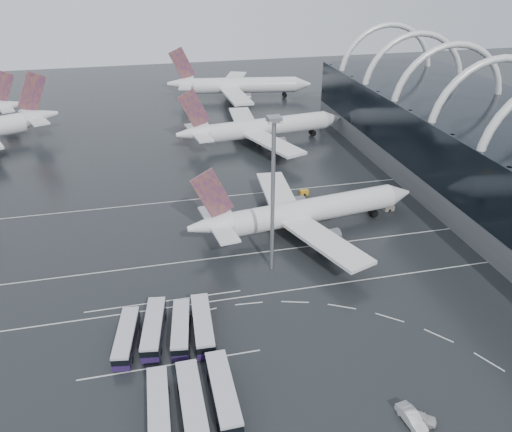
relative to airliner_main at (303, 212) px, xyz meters
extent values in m
plane|color=black|center=(-8.05, -18.84, -4.61)|extent=(420.00, 420.00, 0.00)
cube|color=#545759|center=(53.95, 1.16, -1.61)|extent=(42.00, 160.00, 6.00)
torus|color=silver|center=(49.95, 9.16, 13.39)|extent=(33.80, 1.80, 33.80)
torus|color=silver|center=(49.95, 28.16, 13.39)|extent=(33.80, 1.80, 33.80)
torus|color=silver|center=(49.95, 47.16, 13.39)|extent=(33.80, 1.80, 33.80)
torus|color=silver|center=(49.95, 66.16, 13.39)|extent=(33.80, 1.80, 33.80)
cube|color=silver|center=(-8.05, -20.84, -4.61)|extent=(120.00, 0.25, 0.01)
cube|color=silver|center=(-8.05, -6.84, -4.61)|extent=(120.00, 0.25, 0.01)
cube|color=silver|center=(-8.05, 21.16, -4.61)|extent=(120.00, 0.25, 0.01)
cube|color=silver|center=(-32.05, -34.84, -4.61)|extent=(28.00, 0.25, 0.01)
cube|color=silver|center=(-32.05, -18.84, -4.61)|extent=(28.00, 0.25, 0.01)
cylinder|color=white|center=(2.75, 0.39, 0.17)|extent=(39.52, 10.90, 5.44)
cone|color=white|center=(24.91, 3.54, 0.17)|extent=(6.33, 6.18, 5.44)
cone|color=white|center=(-21.27, -3.03, 1.11)|extent=(10.05, 6.70, 5.44)
cube|color=#3C1760|center=(-20.34, -2.90, 8.04)|extent=(9.02, 1.83, 11.52)
cube|color=white|center=(-19.42, -2.76, 1.11)|extent=(6.55, 17.30, 0.47)
cube|color=white|center=(0.68, -11.74, -0.39)|extent=(14.22, 24.26, 0.75)
cube|color=white|center=(-2.62, 11.46, -0.39)|extent=(8.14, 23.83, 0.75)
cylinder|color=slate|center=(3.01, -8.09, -2.08)|extent=(5.55, 3.88, 3.19)
cylinder|color=slate|center=(0.63, 8.61, -2.08)|extent=(5.55, 3.88, 3.19)
cube|color=black|center=(-0.97, -0.14, -3.58)|extent=(11.98, 7.52, 2.06)
cylinder|color=white|center=(6.80, 57.99, 0.52)|extent=(40.97, 11.71, 5.83)
cone|color=white|center=(29.85, 61.40, 0.52)|extent=(6.82, 6.66, 5.83)
cone|color=white|center=(-18.23, 54.29, 1.52)|extent=(10.80, 7.24, 5.83)
cube|color=#3C1760|center=(-17.24, 54.43, 8.97)|extent=(9.67, 2.02, 12.37)
cube|color=white|center=(-16.24, 54.58, 1.52)|extent=(7.13, 18.57, 0.50)
cube|color=white|center=(4.67, 44.97, -0.09)|extent=(15.37, 26.02, 0.80)
cube|color=white|center=(0.98, 69.84, -0.09)|extent=(8.60, 25.54, 0.80)
cylinder|color=slate|center=(7.13, 48.89, -1.90)|extent=(5.97, 4.19, 3.42)
cylinder|color=slate|center=(4.48, 66.80, -1.90)|extent=(5.97, 4.19, 3.42)
cube|color=black|center=(2.82, 57.40, -3.51)|extent=(12.88, 8.14, 2.21)
cylinder|color=white|center=(10.35, 111.81, 0.93)|extent=(42.68, 12.81, 6.30)
cone|color=white|center=(34.42, 108.01, 0.93)|extent=(7.42, 7.24, 6.30)
cone|color=white|center=(-15.86, 115.96, 2.01)|extent=(11.71, 7.91, 6.30)
cube|color=#3C1760|center=(-14.78, 115.79, 10.05)|extent=(10.43, 2.28, 13.35)
cube|color=white|center=(-13.71, 115.62, 2.01)|extent=(7.88, 20.07, 0.54)
cube|color=white|center=(3.94, 99.09, 0.27)|extent=(9.02, 27.51, 0.87)
cube|color=white|center=(8.18, 125.90, 0.27)|extent=(16.81, 28.06, 0.87)
cylinder|color=slate|center=(7.76, 102.33, -1.68)|extent=(6.47, 4.58, 3.69)
cylinder|color=slate|center=(10.81, 121.64, -1.68)|extent=(6.47, 4.58, 3.69)
cube|color=black|center=(6.06, 112.49, -3.42)|extent=(13.95, 8.90, 2.39)
cone|color=white|center=(-65.66, 81.23, 2.17)|extent=(12.75, 10.29, 6.45)
cube|color=#3C1760|center=(-66.68, 80.79, 10.39)|extent=(10.11, 4.82, 13.67)
cube|color=white|center=(-67.70, 80.35, 2.17)|extent=(12.46, 20.36, 0.56)
cone|color=white|center=(-78.88, 100.49, 1.15)|extent=(10.74, 8.30, 5.48)
cube|color=#3C1760|center=(-79.78, 100.18, 8.15)|extent=(8.78, 3.55, 11.62)
cube|color=white|center=(-80.67, 99.87, 1.15)|extent=(9.65, 17.47, 0.47)
cube|color=#20133C|center=(-38.60, -28.93, -3.77)|extent=(4.50, 12.37, 1.02)
cube|color=black|center=(-38.60, -28.93, -2.66)|extent=(4.52, 12.13, 1.21)
cube|color=#BBBCC0|center=(-38.60, -28.93, -1.84)|extent=(4.50, 12.37, 0.42)
cylinder|color=black|center=(-37.91, -32.95, -4.15)|extent=(0.46, 0.97, 0.93)
cylinder|color=black|center=(-40.47, -32.56, -4.15)|extent=(0.46, 0.97, 0.93)
cylinder|color=black|center=(-36.73, -25.30, -4.15)|extent=(0.46, 0.97, 0.93)
cylinder|color=black|center=(-39.30, -24.91, -4.15)|extent=(0.46, 0.97, 0.93)
cube|color=#20133C|center=(-34.23, -27.87, -3.72)|extent=(4.77, 13.13, 1.09)
cube|color=black|center=(-34.23, -27.87, -2.54)|extent=(4.79, 12.89, 1.28)
cube|color=#BBBCC0|center=(-34.23, -27.87, -1.67)|extent=(4.77, 13.13, 0.44)
cylinder|color=black|center=(-33.49, -32.14, -4.12)|extent=(0.49, 1.03, 0.99)
cylinder|color=black|center=(-36.21, -31.72, -4.12)|extent=(0.49, 1.03, 0.99)
cylinder|color=black|center=(-32.25, -24.01, -4.12)|extent=(0.49, 1.03, 0.99)
cylinder|color=black|center=(-34.97, -23.60, -4.12)|extent=(0.49, 1.03, 0.99)
cube|color=#20133C|center=(-29.91, -28.77, -3.77)|extent=(4.22, 12.36, 1.03)
cube|color=black|center=(-29.91, -28.77, -2.65)|extent=(4.25, 12.13, 1.21)
cube|color=#BBBCC0|center=(-29.91, -28.77, -1.84)|extent=(4.22, 12.36, 0.42)
cylinder|color=black|center=(-29.12, -32.78, -4.15)|extent=(0.44, 0.97, 0.93)
cylinder|color=black|center=(-31.69, -32.45, -4.15)|extent=(0.44, 0.97, 0.93)
cylinder|color=black|center=(-28.13, -25.09, -4.15)|extent=(0.44, 0.97, 0.93)
cylinder|color=black|center=(-30.70, -24.76, -4.15)|extent=(0.44, 0.97, 0.93)
cube|color=#20133C|center=(-26.36, -28.88, -3.71)|extent=(3.54, 13.20, 1.11)
cube|color=black|center=(-26.36, -28.88, -2.50)|extent=(3.59, 12.94, 1.31)
cube|color=#BBBCC0|center=(-26.36, -28.88, -1.62)|extent=(3.54, 13.20, 0.45)
cylinder|color=black|center=(-25.16, -33.13, -4.11)|extent=(0.40, 1.02, 1.01)
cylinder|color=black|center=(-27.95, -32.99, -4.11)|extent=(0.40, 1.02, 1.01)
cylinder|color=black|center=(-24.76, -24.77, -4.11)|extent=(0.40, 1.02, 1.01)
cylinder|color=black|center=(-27.55, -24.63, -4.11)|extent=(0.40, 1.02, 1.01)
cube|color=#20133C|center=(-34.34, -44.21, -3.74)|extent=(3.10, 12.69, 1.07)
cube|color=black|center=(-34.34, -44.21, -2.57)|extent=(3.15, 12.44, 1.26)
cube|color=#BBBCC0|center=(-34.34, -44.21, -1.72)|extent=(3.10, 12.69, 0.44)
cylinder|color=black|center=(-32.89, -40.20, -4.13)|extent=(0.36, 0.98, 0.97)
cylinder|color=black|center=(-35.60, -40.14, -4.13)|extent=(0.36, 0.98, 0.97)
cube|color=#20133C|center=(-29.89, -44.71, -3.67)|extent=(3.21, 13.66, 1.15)
cube|color=black|center=(-29.89, -44.71, -2.41)|extent=(3.27, 13.39, 1.36)
cube|color=#BBBCC0|center=(-29.89, -44.71, -1.50)|extent=(3.21, 13.66, 0.47)
cylinder|color=black|center=(-28.48, -40.33, -4.09)|extent=(0.38, 1.05, 1.05)
cylinder|color=black|center=(-31.40, -40.37, -4.09)|extent=(0.38, 1.05, 1.05)
cube|color=#20133C|center=(-25.45, -43.75, -3.67)|extent=(3.17, 13.68, 1.16)
cube|color=black|center=(-25.45, -43.75, -2.41)|extent=(3.23, 13.41, 1.37)
cube|color=#BBBCC0|center=(-25.45, -43.75, -1.49)|extent=(3.17, 13.68, 0.47)
cylinder|color=black|center=(-23.95, -48.10, -4.09)|extent=(0.38, 1.05, 1.05)
cylinder|color=black|center=(-26.87, -48.13, -4.09)|extent=(0.38, 1.05, 1.05)
cylinder|color=black|center=(-24.03, -39.36, -4.09)|extent=(0.38, 1.05, 1.05)
cylinder|color=black|center=(-26.95, -39.39, -4.09)|extent=(0.38, 1.05, 1.05)
imported|color=silver|center=(-0.16, -52.82, -3.88)|extent=(4.59, 3.77, 1.47)
imported|color=silver|center=(-1.39, -52.73, -3.75)|extent=(2.58, 5.46, 1.73)
cylinder|color=gray|center=(-10.45, -12.85, 10.54)|extent=(0.76, 0.76, 30.30)
cube|color=gray|center=(-10.45, -12.85, 26.01)|extent=(2.38, 2.38, 0.87)
cube|color=silver|center=(-10.45, -12.85, 25.69)|extent=(2.16, 2.16, 0.43)
cube|color=orange|center=(7.68, 5.90, -3.95)|extent=(2.42, 1.43, 1.32)
cube|color=slate|center=(14.23, 8.40, -3.93)|extent=(2.52, 1.49, 1.37)
cube|color=orange|center=(-2.63, 2.60, -4.02)|extent=(2.16, 1.28, 1.18)
cube|color=slate|center=(23.53, 4.63, -3.95)|extent=(2.41, 1.43, 1.32)
cube|color=orange|center=(6.14, 17.62, -4.00)|extent=(2.25, 1.33, 1.23)
camera|label=1|loc=(-32.07, -92.71, 51.96)|focal=35.00mm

